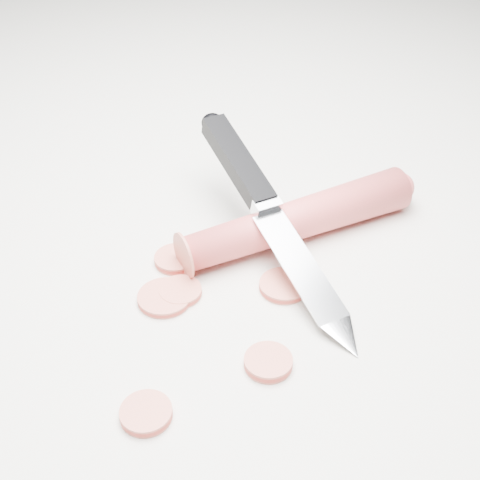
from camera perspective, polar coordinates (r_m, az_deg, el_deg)
The scene contains 9 objects.
ground at distance 0.52m, azimuth -1.11°, elevation -2.78°, with size 2.40×2.40×0.00m, color silver.
carrot at distance 0.54m, azimuth 4.98°, elevation 1.77°, with size 0.03×0.03×0.20m, color #D24143.
carrot_slice_0 at distance 0.53m, azimuth -5.50°, elevation -1.64°, with size 0.03×0.03×0.01m, color #D0614D.
carrot_slice_1 at distance 0.50m, azimuth -5.11°, elevation -4.41°, with size 0.03×0.03×0.01m, color #D0614D.
carrot_slice_2 at distance 0.43m, azimuth -8.02°, elevation -14.43°, with size 0.03×0.03×0.01m, color #D0614D.
carrot_slice_3 at distance 0.45m, azimuth 2.43°, elevation -10.38°, with size 0.03×0.03×0.01m, color #D0614D.
carrot_slice_4 at distance 0.49m, azimuth -6.47°, elevation -4.92°, with size 0.04×0.04×0.01m, color #D0614D.
carrot_slice_5 at distance 0.50m, azimuth 3.74°, elevation -3.91°, with size 0.04×0.04×0.01m, color #D0614D.
kitchen_knife at distance 0.51m, azimuth 3.04°, elevation 1.94°, with size 0.23×0.12×0.07m, color silver, non-canonical shape.
Camera 1 is at (0.25, -0.30, 0.34)m, focal length 50.00 mm.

